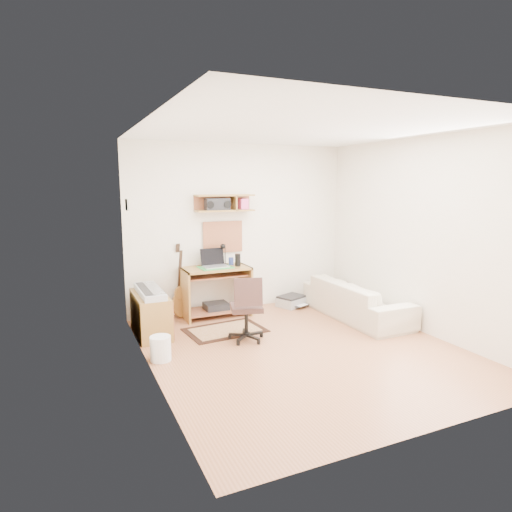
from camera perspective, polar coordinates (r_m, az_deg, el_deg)
name	(u,v)px	position (r m, az deg, el deg)	size (l,w,h in m)	color
floor	(302,349)	(5.49, 6.07, -11.98)	(3.60, 4.00, 0.01)	#AB6D47
ceiling	(306,128)	(5.14, 6.59, 16.21)	(3.60, 4.00, 0.01)	white
back_wall	(240,228)	(6.94, -2.10, 3.71)	(3.60, 0.01, 2.60)	white
left_wall	(149,253)	(4.52, -13.81, 0.33)	(0.01, 4.00, 2.60)	white
right_wall	(421,236)	(6.26, 20.73, 2.47)	(0.01, 4.00, 2.60)	white
wall_shelf	(225,203)	(6.69, -4.10, 6.91)	(0.90, 0.25, 0.26)	#A17639
cork_board	(223,237)	(6.83, -4.35, 2.50)	(0.64, 0.03, 0.49)	tan
wall_photo	(127,205)	(5.96, -16.47, 6.43)	(0.02, 0.20, 0.15)	#4C8CBF
desk	(216,292)	(6.67, -5.25, -4.64)	(1.00, 0.55, 0.75)	#A17639
laptop	(215,258)	(6.54, -5.34, -0.30)	(0.37, 0.37, 0.28)	silver
speaker	(238,260)	(6.64, -2.39, -0.53)	(0.09, 0.09, 0.19)	black
desk_lamp	(225,254)	(6.76, -4.04, 0.24)	(0.11, 0.11, 0.33)	black
pencil_cup	(231,261)	(6.77, -3.26, -0.68)	(0.08, 0.08, 0.11)	navy
boombox	(217,204)	(6.64, -5.09, 6.71)	(0.37, 0.17, 0.19)	black
rug	(225,330)	(6.10, -4.05, -9.59)	(1.04, 0.70, 0.01)	tan
task_chair	(246,308)	(5.61, -1.27, -6.73)	(0.44, 0.44, 0.86)	#3A2622
cabinet	(151,314)	(6.03, -13.58, -7.38)	(0.40, 0.90, 0.55)	#A17639
music_keyboard	(150,291)	(5.95, -13.69, -4.49)	(0.28, 0.89, 0.08)	#B2B5BA
guitar	(181,281)	(6.61, -9.78, -3.24)	(0.30, 0.19, 1.11)	#A87433
waste_basket	(161,348)	(5.19, -12.33, -11.68)	(0.24, 0.24, 0.28)	white
printer	(292,301)	(7.25, 4.66, -5.85)	(0.44, 0.34, 0.16)	#A5A8AA
sofa	(356,293)	(6.73, 12.96, -4.77)	(1.88, 0.55, 0.74)	beige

